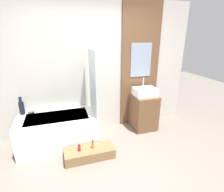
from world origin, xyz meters
name	(u,v)px	position (x,y,z in m)	size (l,w,h in m)	color
ground_plane	(118,180)	(0.00, 0.00, 0.00)	(12.00, 12.00, 0.00)	slate
wall_tiled_back	(92,69)	(0.00, 1.58, 1.30)	(4.20, 0.06, 2.60)	beige
wall_wood_accent	(140,67)	(1.02, 1.53, 1.31)	(0.85, 0.04, 2.60)	brown
bathtub	(59,130)	(-0.76, 1.16, 0.29)	(1.39, 0.74, 0.58)	white
glass_shower_screen	(93,83)	(-0.09, 1.12, 1.15)	(0.01, 0.62, 1.15)	silver
wooden_step_bench	(90,153)	(-0.29, 0.60, 0.09)	(0.82, 0.32, 0.17)	olive
vanity_cabinet	(144,112)	(1.02, 1.25, 0.38)	(0.48, 0.52, 0.75)	brown
sink	(145,92)	(1.02, 1.25, 0.83)	(0.46, 0.35, 0.36)	white
vase_tall_dark	(22,107)	(-1.36, 1.44, 0.71)	(0.09, 0.09, 0.34)	black
vase_round_light	(31,110)	(-1.21, 1.41, 0.64)	(0.14, 0.14, 0.14)	silver
bottle_soap_primary	(79,148)	(-0.46, 0.60, 0.22)	(0.05, 0.05, 0.12)	#B21928
bottle_soap_secondary	(93,145)	(-0.23, 0.60, 0.24)	(0.04, 0.04, 0.15)	#B2752D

